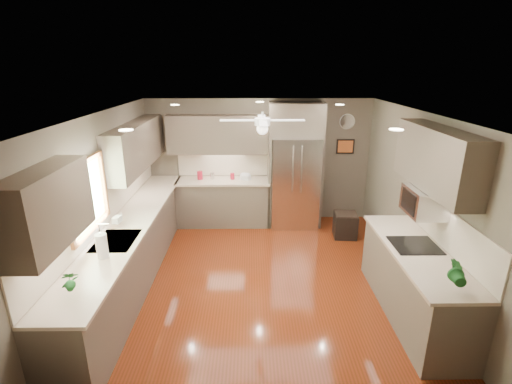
{
  "coord_description": "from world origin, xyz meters",
  "views": [
    {
      "loc": [
        -0.15,
        -4.89,
        3.1
      ],
      "look_at": [
        -0.09,
        0.6,
        1.22
      ],
      "focal_mm": 26.0,
      "sensor_mm": 36.0,
      "label": 1
    }
  ],
  "objects_px": {
    "refrigerator": "(295,168)",
    "microwave": "(425,202)",
    "paper_towel": "(102,246)",
    "canister_a": "(200,175)",
    "potted_plant_left": "(68,281)",
    "potted_plant_right": "(458,273)",
    "bowl": "(245,179)",
    "soap_bottle": "(118,219)",
    "canister_d": "(232,176)",
    "stool": "(345,225)",
    "canister_b": "(212,176)"
  },
  "relations": [
    {
      "from": "refrigerator",
      "to": "microwave",
      "type": "distance_m",
      "value": 3.03
    },
    {
      "from": "microwave",
      "to": "paper_towel",
      "type": "relative_size",
      "value": 1.64
    },
    {
      "from": "canister_a",
      "to": "microwave",
      "type": "bearing_deg",
      "value": -40.93
    },
    {
      "from": "canister_a",
      "to": "potted_plant_left",
      "type": "height_order",
      "value": "potted_plant_left"
    },
    {
      "from": "potted_plant_right",
      "to": "microwave",
      "type": "xyz_separation_m",
      "value": [
        0.11,
        1.11,
        0.36
      ]
    },
    {
      "from": "bowl",
      "to": "refrigerator",
      "type": "relative_size",
      "value": 0.1
    },
    {
      "from": "soap_bottle",
      "to": "potted_plant_left",
      "type": "distance_m",
      "value": 1.7
    },
    {
      "from": "microwave",
      "to": "refrigerator",
      "type": "bearing_deg",
      "value": 116.09
    },
    {
      "from": "canister_a",
      "to": "potted_plant_right",
      "type": "height_order",
      "value": "potted_plant_right"
    },
    {
      "from": "canister_d",
      "to": "refrigerator",
      "type": "bearing_deg",
      "value": -3.8
    },
    {
      "from": "bowl",
      "to": "paper_towel",
      "type": "bearing_deg",
      "value": -117.9
    },
    {
      "from": "canister_a",
      "to": "stool",
      "type": "relative_size",
      "value": 0.36
    },
    {
      "from": "canister_b",
      "to": "bowl",
      "type": "xyz_separation_m",
      "value": [
        0.67,
        -0.07,
        -0.04
      ]
    },
    {
      "from": "soap_bottle",
      "to": "potted_plant_right",
      "type": "xyz_separation_m",
      "value": [
        3.98,
        -1.65,
        0.08
      ]
    },
    {
      "from": "canister_b",
      "to": "refrigerator",
      "type": "relative_size",
      "value": 0.05
    },
    {
      "from": "refrigerator",
      "to": "stool",
      "type": "height_order",
      "value": "refrigerator"
    },
    {
      "from": "soap_bottle",
      "to": "bowl",
      "type": "relative_size",
      "value": 0.85
    },
    {
      "from": "microwave",
      "to": "canister_d",
      "type": "bearing_deg",
      "value": 132.59
    },
    {
      "from": "refrigerator",
      "to": "stool",
      "type": "relative_size",
      "value": 5.06
    },
    {
      "from": "microwave",
      "to": "stool",
      "type": "xyz_separation_m",
      "value": [
        -0.41,
        2.08,
        -1.24
      ]
    },
    {
      "from": "soap_bottle",
      "to": "potted_plant_left",
      "type": "relative_size",
      "value": 0.64
    },
    {
      "from": "canister_b",
      "to": "potted_plant_right",
      "type": "height_order",
      "value": "potted_plant_right"
    },
    {
      "from": "potted_plant_left",
      "to": "stool",
      "type": "bearing_deg",
      "value": 42.2
    },
    {
      "from": "potted_plant_left",
      "to": "refrigerator",
      "type": "relative_size",
      "value": 0.13
    },
    {
      "from": "stool",
      "to": "microwave",
      "type": "bearing_deg",
      "value": -78.98
    },
    {
      "from": "potted_plant_right",
      "to": "refrigerator",
      "type": "height_order",
      "value": "refrigerator"
    },
    {
      "from": "potted_plant_right",
      "to": "stool",
      "type": "relative_size",
      "value": 0.75
    },
    {
      "from": "stool",
      "to": "potted_plant_right",
      "type": "bearing_deg",
      "value": -84.67
    },
    {
      "from": "stool",
      "to": "potted_plant_left",
      "type": "bearing_deg",
      "value": -137.8
    },
    {
      "from": "canister_a",
      "to": "bowl",
      "type": "height_order",
      "value": "canister_a"
    },
    {
      "from": "canister_a",
      "to": "potted_plant_left",
      "type": "xyz_separation_m",
      "value": [
        -0.77,
        -3.95,
        0.08
      ]
    },
    {
      "from": "soap_bottle",
      "to": "potted_plant_left",
      "type": "height_order",
      "value": "potted_plant_left"
    },
    {
      "from": "canister_d",
      "to": "potted_plant_right",
      "type": "height_order",
      "value": "potted_plant_right"
    },
    {
      "from": "canister_b",
      "to": "canister_a",
      "type": "bearing_deg",
      "value": -179.92
    },
    {
      "from": "refrigerator",
      "to": "paper_towel",
      "type": "distance_m",
      "value": 4.07
    },
    {
      "from": "canister_b",
      "to": "paper_towel",
      "type": "bearing_deg",
      "value": -107.16
    },
    {
      "from": "soap_bottle",
      "to": "microwave",
      "type": "height_order",
      "value": "microwave"
    },
    {
      "from": "canister_b",
      "to": "potted_plant_left",
      "type": "relative_size",
      "value": 0.4
    },
    {
      "from": "potted_plant_left",
      "to": "stool",
      "type": "distance_m",
      "value": 4.91
    },
    {
      "from": "potted_plant_right",
      "to": "stool",
      "type": "xyz_separation_m",
      "value": [
        -0.3,
        3.19,
        -0.88
      ]
    },
    {
      "from": "canister_a",
      "to": "soap_bottle",
      "type": "bearing_deg",
      "value": -111.1
    },
    {
      "from": "potted_plant_left",
      "to": "paper_towel",
      "type": "xyz_separation_m",
      "value": [
        0.04,
        0.77,
        -0.02
      ]
    },
    {
      "from": "potted_plant_left",
      "to": "microwave",
      "type": "height_order",
      "value": "microwave"
    },
    {
      "from": "canister_b",
      "to": "stool",
      "type": "xyz_separation_m",
      "value": [
        2.56,
        -0.71,
        -0.77
      ]
    },
    {
      "from": "canister_a",
      "to": "bowl",
      "type": "bearing_deg",
      "value": -4.41
    },
    {
      "from": "canister_a",
      "to": "canister_b",
      "type": "xyz_separation_m",
      "value": [
        0.25,
        0.0,
        -0.01
      ]
    },
    {
      "from": "canister_d",
      "to": "paper_towel",
      "type": "distance_m",
      "value": 3.48
    },
    {
      "from": "canister_a",
      "to": "refrigerator",
      "type": "distance_m",
      "value": 1.9
    },
    {
      "from": "bowl",
      "to": "stool",
      "type": "xyz_separation_m",
      "value": [
        1.9,
        -0.64,
        -0.73
      ]
    },
    {
      "from": "canister_d",
      "to": "paper_towel",
      "type": "height_order",
      "value": "paper_towel"
    }
  ]
}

